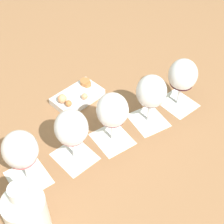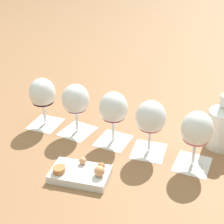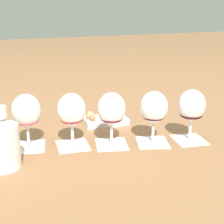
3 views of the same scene
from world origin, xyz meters
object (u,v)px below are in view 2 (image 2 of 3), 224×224
snack_dish (81,173)px  wine_glass_0 (197,131)px  wine_glass_2 (113,110)px  wine_glass_1 (151,119)px  wine_glass_4 (42,95)px  ceramic_vase (223,125)px  wine_glass_3 (76,101)px

snack_dish → wine_glass_0: bearing=-160.5°
wine_glass_0 → wine_glass_2: (0.26, -0.09, -0.00)m
wine_glass_0 → snack_dish: bearing=19.5°
wine_glass_2 → snack_dish: bearing=72.9°
wine_glass_1 → snack_dish: bearing=41.3°
wine_glass_2 → snack_dish: wine_glass_2 is taller
wine_glass_4 → snack_dish: bearing=125.5°
snack_dish → wine_glass_4: bearing=-54.5°
wine_glass_4 → ceramic_vase: 0.63m
wine_glass_3 → wine_glass_1: bearing=161.8°
ceramic_vase → snack_dish: ceramic_vase is taller
wine_glass_2 → wine_glass_3: same height
wine_glass_1 → wine_glass_2: (0.12, -0.04, -0.00)m
wine_glass_2 → wine_glass_3: size_ratio=1.00×
snack_dish → wine_glass_3: bearing=-73.9°
wine_glass_2 → wine_glass_4: bearing=-15.6°
wine_glass_3 → ceramic_vase: ceramic_vase is taller
snack_dish → wine_glass_2: bearing=-107.1°
wine_glass_4 → snack_dish: (-0.20, 0.28, -0.10)m
wine_glass_0 → wine_glass_3: 0.42m
wine_glass_3 → snack_dish: (-0.07, 0.25, -0.10)m
wine_glass_3 → ceramic_vase: (-0.50, 0.01, -0.04)m
wine_glass_3 → ceramic_vase: 0.50m
snack_dish → wine_glass_1: bearing=-138.7°
wine_glass_0 → ceramic_vase: 0.16m
wine_glass_3 → wine_glass_4: bearing=-14.2°
ceramic_vase → wine_glass_4: bearing=-4.3°
wine_glass_0 → ceramic_vase: size_ratio=0.97×
wine_glass_3 → snack_dish: 0.28m
wine_glass_0 → wine_glass_4: 0.56m
snack_dish → ceramic_vase: bearing=-150.7°
wine_glass_2 → wine_glass_3: 0.14m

